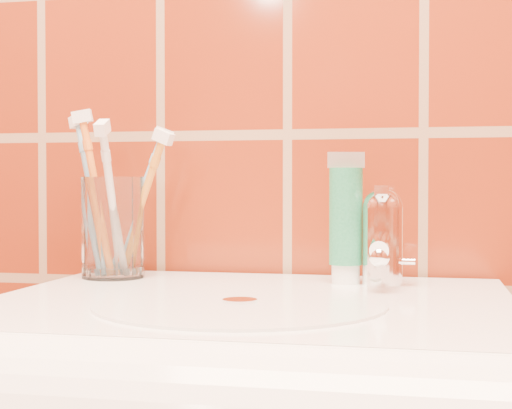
# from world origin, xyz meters

# --- Properties ---
(glass_tumbler) EXTENTS (0.10, 0.10, 0.13)m
(glass_tumbler) POSITION_xyz_m (-0.22, 1.10, 0.92)
(glass_tumbler) COLOR white
(glass_tumbler) RESTS_ON pedestal_sink
(toothpaste_tube) EXTENTS (0.05, 0.04, 0.16)m
(toothpaste_tube) POSITION_xyz_m (0.09, 1.10, 0.93)
(toothpaste_tube) COLOR white
(toothpaste_tube) RESTS_ON pedestal_sink
(faucet) EXTENTS (0.05, 0.11, 0.12)m
(faucet) POSITION_xyz_m (0.14, 1.09, 0.91)
(faucet) COLOR white
(faucet) RESTS_ON pedestal_sink
(toothbrush_0) EXTENTS (0.14, 0.12, 0.23)m
(toothbrush_0) POSITION_xyz_m (-0.25, 1.11, 0.96)
(toothbrush_0) COLOR #72A9CC
(toothbrush_0) RESTS_ON glass_tumbler
(toothbrush_1) EXTENTS (0.14, 0.13, 0.21)m
(toothbrush_1) POSITION_xyz_m (-0.19, 1.13, 0.95)
(toothbrush_1) COLOR #6FA5C5
(toothbrush_1) RESTS_ON glass_tumbler
(toothbrush_2) EXTENTS (0.08, 0.08, 0.23)m
(toothbrush_2) POSITION_xyz_m (-0.23, 1.09, 0.96)
(toothbrush_2) COLOR orange
(toothbrush_2) RESTS_ON glass_tumbler
(toothbrush_3) EXTENTS (0.13, 0.12, 0.20)m
(toothbrush_3) POSITION_xyz_m (-0.18, 1.10, 0.95)
(toothbrush_3) COLOR orange
(toothbrush_3) RESTS_ON glass_tumbler
(toothbrush_4) EXTENTS (0.04, 0.17, 0.23)m
(toothbrush_4) POSITION_xyz_m (-0.20, 1.07, 0.95)
(toothbrush_4) COLOR silver
(toothbrush_4) RESTS_ON glass_tumbler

